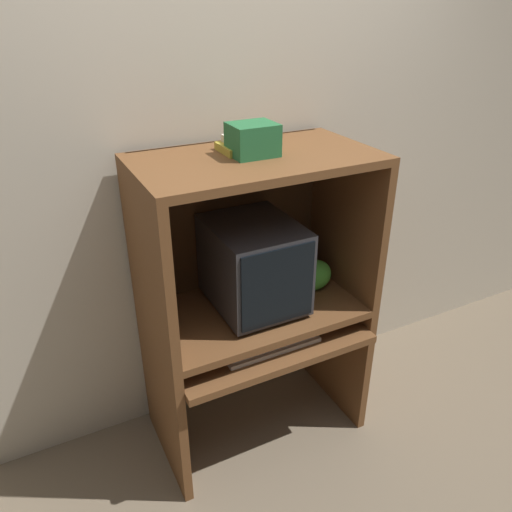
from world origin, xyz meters
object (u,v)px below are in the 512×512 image
mouse (324,324)px  snack_bag (313,275)px  book_stack (248,143)px  crt_monitor (255,265)px  storage_box (253,140)px  keyboard (269,343)px

mouse → snack_bag: snack_bag is taller
mouse → book_stack: (-0.28, 0.24, 0.85)m
crt_monitor → storage_box: (-0.01, -0.01, 0.58)m
mouse → snack_bag: size_ratio=0.37×
storage_box → keyboard: bearing=-92.5°
keyboard → storage_box: 0.90m
crt_monitor → keyboard: crt_monitor is taller
keyboard → mouse: mouse is taller
mouse → snack_bag: bearing=77.2°
book_stack → storage_box: size_ratio=1.22×
mouse → storage_box: storage_box is taller
crt_monitor → storage_box: storage_box is taller
book_stack → snack_bag: bearing=-11.9°
snack_bag → storage_box: 0.79m
keyboard → book_stack: bearing=85.1°
book_stack → storage_box: bearing=-100.6°
keyboard → snack_bag: size_ratio=2.40×
snack_bag → book_stack: size_ratio=0.84×
snack_bag → storage_box: storage_box is taller
book_stack → crt_monitor: bearing=-90.0°
book_stack → keyboard: bearing=-94.9°
crt_monitor → storage_box: size_ratio=2.52×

